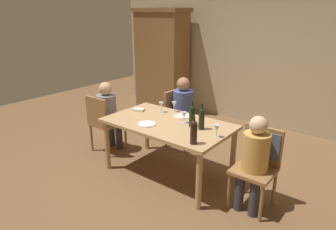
{
  "coord_description": "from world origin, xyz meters",
  "views": [
    {
      "loc": [
        2.29,
        -2.92,
        2.15
      ],
      "look_at": [
        0.0,
        0.0,
        0.86
      ],
      "focal_mm": 32.37,
      "sensor_mm": 36.0,
      "label": 1
    }
  ],
  "objects": [
    {
      "name": "armoire_cabinet",
      "position": [
        -1.93,
        2.23,
        1.1
      ],
      "size": [
        1.18,
        0.62,
        2.18
      ],
      "color": "brown",
      "rests_on": "ground_plane"
    },
    {
      "name": "person_woman_host",
      "position": [
        1.21,
        -0.03,
        0.64
      ],
      "size": [
        0.29,
        0.34,
        1.1
      ],
      "rotation": [
        0.0,
        0.0,
        3.14
      ],
      "color": "#33333D",
      "rests_on": "ground_plane"
    },
    {
      "name": "wine_bottle_dark_red",
      "position": [
        0.63,
        -0.35,
        0.9
      ],
      "size": [
        0.08,
        0.08,
        0.33
      ],
      "color": "black",
      "rests_on": "dining_table"
    },
    {
      "name": "dinner_plate_host",
      "position": [
        -0.17,
        -0.23,
        0.76
      ],
      "size": [
        0.24,
        0.24,
        0.01
      ],
      "primitive_type": "cylinder",
      "color": "white",
      "rests_on": "dining_table"
    },
    {
      "name": "wine_glass_near_right",
      "position": [
        -0.2,
        0.39,
        0.86
      ],
      "size": [
        0.07,
        0.07,
        0.15
      ],
      "color": "silver",
      "rests_on": "dining_table"
    },
    {
      "name": "dinner_plate_guest_left",
      "position": [
        0.02,
        0.3,
        0.76
      ],
      "size": [
        0.23,
        0.23,
        0.01
      ],
      "primitive_type": "cylinder",
      "color": "silver",
      "rests_on": "dining_table"
    },
    {
      "name": "rear_room_partition",
      "position": [
        0.0,
        2.68,
        1.35
      ],
      "size": [
        6.4,
        0.12,
        2.7
      ],
      "primitive_type": "cube",
      "color": "tan",
      "rests_on": "ground_plane"
    },
    {
      "name": "wine_bottle_short_olive",
      "position": [
        0.47,
        0.06,
        0.9
      ],
      "size": [
        0.07,
        0.07,
        0.34
      ],
      "color": "black",
      "rests_on": "dining_table"
    },
    {
      "name": "person_man_bearded",
      "position": [
        -0.35,
        0.86,
        0.67
      ],
      "size": [
        0.36,
        0.32,
        1.15
      ],
      "rotation": [
        0.0,
        0.0,
        -1.57
      ],
      "color": "#33333D",
      "rests_on": "ground_plane"
    },
    {
      "name": "wine_glass_near_left",
      "position": [
        -0.33,
        0.26,
        0.86
      ],
      "size": [
        0.07,
        0.07,
        0.15
      ],
      "color": "silver",
      "rests_on": "dining_table"
    },
    {
      "name": "chair_left_end",
      "position": [
        -1.21,
        -0.09,
        0.53
      ],
      "size": [
        0.44,
        0.44,
        0.92
      ],
      "color": "olive",
      "rests_on": "ground_plane"
    },
    {
      "name": "folded_napkin",
      "position": [
        -0.64,
        0.12,
        0.77
      ],
      "size": [
        0.19,
        0.17,
        0.03
      ],
      "primitive_type": "cube",
      "rotation": [
        0.0,
        0.0,
        0.35
      ],
      "color": "beige",
      "rests_on": "dining_table"
    },
    {
      "name": "wine_bottle_tall_green",
      "position": [
        0.33,
        0.07,
        0.9
      ],
      "size": [
        0.07,
        0.07,
        0.33
      ],
      "color": "black",
      "rests_on": "dining_table"
    },
    {
      "name": "wine_glass_centre",
      "position": [
        0.74,
        -0.03,
        0.86
      ],
      "size": [
        0.07,
        0.07,
        0.15
      ],
      "color": "silver",
      "rests_on": "dining_table"
    },
    {
      "name": "ground_plane",
      "position": [
        0.0,
        0.0,
        0.0
      ],
      "size": [
        10.0,
        10.0,
        0.0
      ],
      "primitive_type": "plane",
      "color": "brown"
    },
    {
      "name": "wine_glass_far",
      "position": [
        0.18,
        0.11,
        0.86
      ],
      "size": [
        0.07,
        0.07,
        0.15
      ],
      "color": "silver",
      "rests_on": "dining_table"
    },
    {
      "name": "chair_far_left",
      "position": [
        -0.46,
        0.86,
        0.53
      ],
      "size": [
        0.44,
        0.44,
        0.92
      ],
      "rotation": [
        0.0,
        0.0,
        -1.57
      ],
      "color": "olive",
      "rests_on": "ground_plane"
    },
    {
      "name": "dining_table",
      "position": [
        0.0,
        0.0,
        0.67
      ],
      "size": [
        1.66,
        0.97,
        0.76
      ],
      "color": "tan",
      "rests_on": "ground_plane"
    },
    {
      "name": "chair_right_end",
      "position": [
        1.21,
        0.12,
        0.59
      ],
      "size": [
        0.44,
        0.46,
        0.92
      ],
      "rotation": [
        0.0,
        0.0,
        3.14
      ],
      "color": "olive",
      "rests_on": "ground_plane"
    },
    {
      "name": "person_man_guest",
      "position": [
        -1.21,
        0.03,
        0.65
      ],
      "size": [
        0.3,
        0.34,
        1.12
      ],
      "color": "#33333D",
      "rests_on": "ground_plane"
    }
  ]
}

